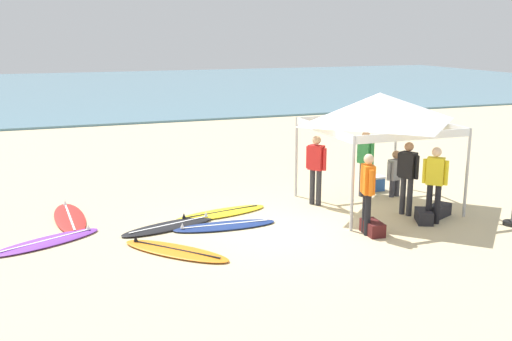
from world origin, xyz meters
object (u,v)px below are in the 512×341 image
object	(u,v)px
gear_bag_on_sand	(424,216)
person_green	(365,159)
surfboard_red	(70,218)
surfboard_purple	(47,242)
surfboard_orange	(175,251)
person_orange	(367,188)
surfboard_black	(170,226)
gear_bag_by_pole	(439,210)
person_grey	(395,172)
canopy_tent	(379,108)
surfboard_yellow	(221,213)
person_red	(316,165)
gear_bag_near_tent	(372,228)
person_black	(408,173)
cooler_box	(374,183)
surfboard_navy	(224,226)
person_yellow	(435,180)

from	to	relation	value
gear_bag_on_sand	person_green	bearing A→B (deg)	94.82
surfboard_red	surfboard_purple	bearing A→B (deg)	-109.32
surfboard_orange	person_orange	size ratio (longest dim) A/B	1.27
surfboard_black	gear_bag_by_pole	bearing A→B (deg)	-12.49
surfboard_red	surfboard_black	world-z (taller)	same
gear_bag_by_pole	person_green	bearing A→B (deg)	111.18
person_grey	person_orange	bearing A→B (deg)	-133.35
canopy_tent	surfboard_yellow	distance (m)	4.45
surfboard_orange	surfboard_black	xyz separation A→B (m)	(0.22, 1.52, 0.00)
person_orange	person_red	size ratio (longest dim) A/B	1.00
person_orange	gear_bag_near_tent	bearing A→B (deg)	-31.96
surfboard_yellow	gear_bag_near_tent	distance (m)	3.54
person_orange	person_grey	distance (m)	3.19
surfboard_black	surfboard_yellow	world-z (taller)	same
surfboard_yellow	surfboard_orange	bearing A→B (deg)	-126.69
surfboard_purple	surfboard_yellow	distance (m)	3.90
gear_bag_on_sand	canopy_tent	bearing A→B (deg)	102.70
person_black	person_grey	bearing A→B (deg)	66.40
person_black	person_orange	world-z (taller)	same
surfboard_orange	gear_bag_by_pole	distance (m)	6.20
surfboard_black	surfboard_yellow	size ratio (longest dim) A/B	0.98
surfboard_black	surfboard_yellow	bearing A→B (deg)	21.87
person_orange	person_green	bearing A→B (deg)	60.81
gear_bag_by_pole	gear_bag_on_sand	xyz separation A→B (m)	(-0.60, -0.26, 0.00)
canopy_tent	gear_bag_by_pole	bearing A→B (deg)	-53.20
surfboard_red	gear_bag_by_pole	world-z (taller)	gear_bag_by_pole
gear_bag_on_sand	person_black	bearing A→B (deg)	95.54
canopy_tent	surfboard_black	distance (m)	5.56
surfboard_orange	cooler_box	distance (m)	6.57
surfboard_navy	cooler_box	xyz separation A→B (m)	(4.65, 1.58, 0.16)
person_red	gear_bag_on_sand	size ratio (longest dim) A/B	2.85
surfboard_black	person_yellow	xyz separation A→B (m)	(5.53, -1.67, 0.95)
person_orange	surfboard_navy	bearing A→B (deg)	152.00
person_yellow	surfboard_yellow	bearing A→B (deg)	152.56
gear_bag_by_pole	cooler_box	bearing A→B (deg)	94.92
person_black	gear_bag_near_tent	xyz separation A→B (m)	(-1.43, -0.93, -0.85)
person_black	person_grey	size ratio (longest dim) A/B	1.43
person_orange	gear_bag_by_pole	distance (m)	2.41
canopy_tent	person_grey	size ratio (longest dim) A/B	2.53
surfboard_navy	person_orange	xyz separation A→B (m)	(2.66, -1.42, 0.95)
surfboard_purple	person_red	world-z (taller)	person_red
surfboard_yellow	gear_bag_by_pole	world-z (taller)	gear_bag_by_pole
gear_bag_by_pole	surfboard_navy	bearing A→B (deg)	169.20
surfboard_orange	surfboard_red	xyz separation A→B (m)	(-1.80, 2.86, -0.00)
surfboard_navy	gear_bag_near_tent	xyz separation A→B (m)	(2.78, -1.49, 0.10)
surfboard_purple	surfboard_orange	world-z (taller)	same
surfboard_purple	gear_bag_near_tent	distance (m)	6.66
cooler_box	surfboard_orange	bearing A→B (deg)	-155.63
gear_bag_on_sand	person_yellow	bearing A→B (deg)	-31.06
person_black	person_red	xyz separation A→B (m)	(-1.61, 1.47, 0.00)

